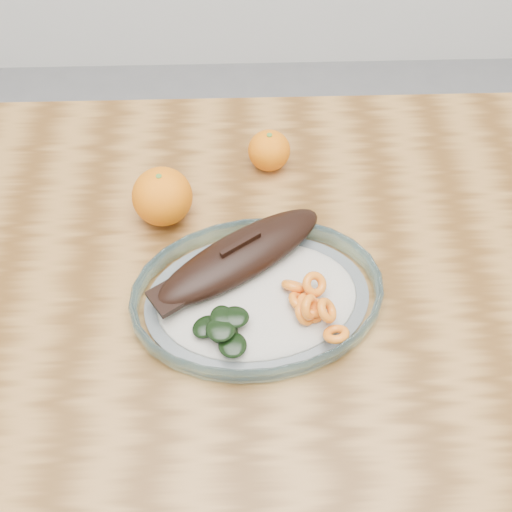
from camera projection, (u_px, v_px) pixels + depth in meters
name	position (u px, v px, depth m)	size (l,w,h in m)	color
ground	(247.00, 479.00, 1.44)	(3.00, 3.00, 0.00)	slate
dining_table	(242.00, 336.00, 0.92)	(1.20, 0.80, 0.75)	#5A3715
plated_meal	(257.00, 293.00, 0.82)	(0.64, 0.64, 0.08)	white
orange_left	(162.00, 196.00, 0.89)	(0.08, 0.08, 0.08)	#E65004
orange_right	(269.00, 150.00, 0.96)	(0.06, 0.06, 0.06)	#E65004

